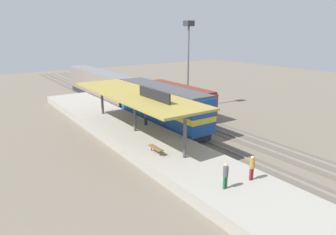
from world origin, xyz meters
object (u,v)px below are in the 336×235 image
freight_car (177,99)px  light_mast (188,46)px  locomotive (162,106)px  person_walking (252,167)px  person_boarding (146,116)px  passenger_carriage_single (99,84)px  platform_bench (156,148)px  person_waiting (226,175)px

freight_car → light_mast: 7.45m
locomotive → person_walking: (-3.24, -15.62, -0.56)m
person_boarding → person_walking: bearing=-92.2°
passenger_carriage_single → light_mast: bearing=-58.4°
platform_bench → person_walking: 7.98m
light_mast → person_waiting: light_mast is taller
freight_car → person_boarding: freight_car is taller
person_waiting → person_walking: bearing=-3.6°
person_boarding → passenger_carriage_single: bearing=82.0°
passenger_carriage_single → light_mast: (7.80, -12.66, 6.08)m
passenger_carriage_single → person_waiting: passenger_carriage_single is taller
passenger_carriage_single → person_boarding: size_ratio=11.70×
person_boarding → person_waiting: bearing=-101.0°
platform_bench → light_mast: (13.80, 13.49, 7.05)m
person_waiting → person_walking: size_ratio=1.00×
person_walking → person_boarding: (0.56, 14.63, 0.00)m
passenger_carriage_single → person_waiting: (-5.50, -33.48, -0.46)m
light_mast → person_walking: light_mast is taller
person_boarding → platform_bench: bearing=-114.9°
light_mast → locomotive: bearing=-145.6°
person_boarding → light_mast: bearing=31.1°
person_waiting → platform_bench: bearing=93.9°
platform_bench → person_boarding: person_boarding is taller
platform_bench → passenger_carriage_single: bearing=77.1°
locomotive → person_walking: size_ratio=8.44×
passenger_carriage_single → light_mast: light_mast is taller
passenger_carriage_single → person_waiting: size_ratio=11.70×
platform_bench → person_boarding: 7.92m
passenger_carriage_single → person_boarding: bearing=-98.0°
platform_bench → locomotive: 10.18m
locomotive → light_mast: 11.19m
person_waiting → light_mast: bearing=57.4°
freight_car → person_walking: freight_car is taller
passenger_carriage_single → person_walking: 33.78m
locomotive → person_boarding: size_ratio=8.44×
platform_bench → person_waiting: bearing=-86.1°
light_mast → person_walking: 24.57m
freight_car → person_boarding: size_ratio=7.02×
platform_bench → person_walking: person_walking is taller
passenger_carriage_single → person_walking: size_ratio=11.70×
person_boarding → locomotive: bearing=20.3°
light_mast → person_boarding: bearing=-148.9°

